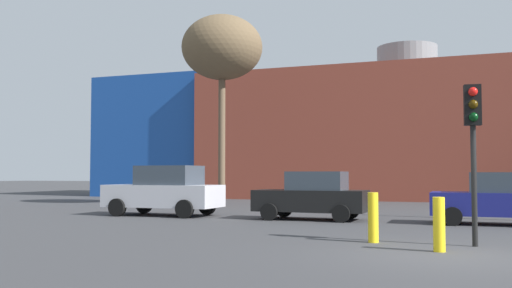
{
  "coord_description": "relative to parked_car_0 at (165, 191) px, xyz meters",
  "views": [
    {
      "loc": [
        0.35,
        -11.92,
        1.58
      ],
      "look_at": [
        -6.53,
        6.85,
        2.63
      ],
      "focal_mm": 40.56,
      "sensor_mm": 36.0,
      "label": 1
    }
  ],
  "objects": [
    {
      "name": "building_backdrop",
      "position": [
        7.16,
        20.4,
        3.25
      ],
      "size": [
        42.99,
        12.17,
        10.2
      ],
      "color": "brown",
      "rests_on": "ground_plane"
    },
    {
      "name": "bare_tree_1",
      "position": [
        -0.63,
        6.88,
        6.95
      ],
      "size": [
        4.07,
        4.07,
        9.59
      ],
      "color": "brown",
      "rests_on": "ground_plane"
    },
    {
      "name": "ground_plane",
      "position": [
        10.55,
        -7.67,
        -0.95
      ],
      "size": [
        200.0,
        200.0,
        0.0
      ],
      "primitive_type": "plane",
      "color": "#38383A"
    },
    {
      "name": "bollard_yellow_0",
      "position": [
        8.82,
        -6.03,
        -0.37
      ],
      "size": [
        0.24,
        0.24,
        1.16
      ],
      "primitive_type": "cylinder",
      "color": "yellow",
      "rests_on": "ground_plane"
    },
    {
      "name": "parked_car_2",
      "position": [
        11.72,
        -0.0,
        -0.13
      ],
      "size": [
        3.79,
        1.86,
        1.64
      ],
      "rotation": [
        0.0,
        0.0,
        3.14
      ],
      "color": "navy",
      "rests_on": "ground_plane"
    },
    {
      "name": "parked_car_0",
      "position": [
        0.0,
        0.0,
        0.0
      ],
      "size": [
        4.39,
        2.15,
        1.9
      ],
      "rotation": [
        0.0,
        0.0,
        3.14
      ],
      "color": "silver",
      "rests_on": "ground_plane"
    },
    {
      "name": "traffic_light_island",
      "position": [
        11.03,
        -6.01,
        1.68
      ],
      "size": [
        0.38,
        0.38,
        3.56
      ],
      "rotation": [
        0.0,
        0.0,
        -1.47
      ],
      "color": "black",
      "rests_on": "ground_plane"
    },
    {
      "name": "parked_car_1",
      "position": [
        5.81,
        -0.0,
        -0.11
      ],
      "size": [
        3.86,
        1.9,
        1.67
      ],
      "rotation": [
        0.0,
        0.0,
        3.14
      ],
      "color": "black",
      "rests_on": "ground_plane"
    },
    {
      "name": "bollard_yellow_1",
      "position": [
        10.33,
        -7.17,
        -0.39
      ],
      "size": [
        0.24,
        0.24,
        1.11
      ],
      "primitive_type": "cylinder",
      "color": "yellow",
      "rests_on": "ground_plane"
    }
  ]
}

